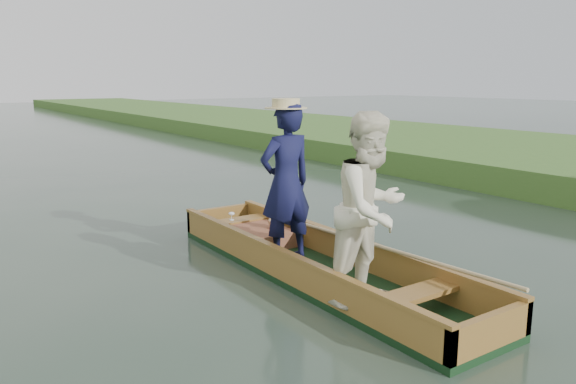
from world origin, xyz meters
TOP-DOWN VIEW (x-y plane):
  - ground at (0.00, 0.00)m, footprint 120.00×120.00m
  - punt at (-0.08, -0.28)m, footprint 1.22×5.01m

SIDE VIEW (x-z plane):
  - ground at x=0.00m, z-range 0.00..0.00m
  - punt at x=-0.08m, z-range -0.26..1.84m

